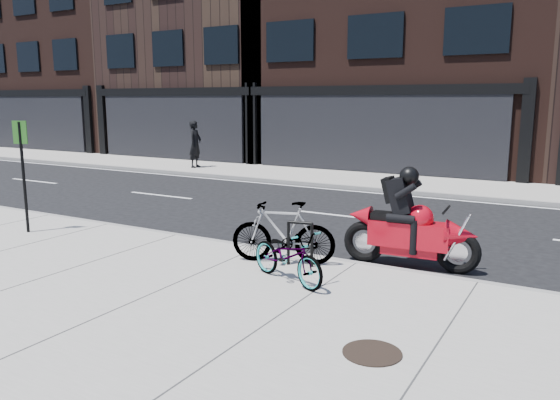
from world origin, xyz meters
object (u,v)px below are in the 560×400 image
Objects in this scene: pedestrian at (195,144)px; bicycle_front at (288,255)px; manhole_cover at (372,353)px; bike_rack at (300,240)px; bicycle_rear at (283,232)px; sign_post at (23,167)px; motorcycle at (416,227)px.

bicycle_front is at bearing -146.28° from pedestrian.
bike_rack is at bearing 131.68° from manhole_cover.
bicycle_rear is 0.77× the size of sign_post.
bicycle_rear is at bearing 180.00° from bike_rack.
bike_rack is 14.15m from pedestrian.
sign_post reaches higher than bicycle_rear.
manhole_cover is at bearing -48.32° from bike_rack.
sign_post is (-5.77, -0.76, 0.86)m from bicycle_rear.
pedestrian is 2.92× the size of manhole_cover.
bicycle_front reaches higher than manhole_cover.
bicycle_front is at bearing -20.36° from sign_post.
motorcycle is at bearing -136.66° from pedestrian.
motorcycle is at bearing 99.16° from manhole_cover.
bicycle_rear is 0.93× the size of pedestrian.
bicycle_rear is at bearing -12.34° from sign_post.
pedestrian is at bearing 134.78° from manhole_cover.
pedestrian is at bearing 90.69° from sign_post.
pedestrian is (-10.31, 10.73, 0.55)m from bicycle_front.
sign_post is at bearing 168.32° from manhole_cover.
bike_rack reaches higher than manhole_cover.
motorcycle is 1.24× the size of pedestrian.
bicycle_front is 2.49m from motorcycle.
bicycle_front is at bearing -128.35° from motorcycle.
sign_post is at bearing -100.05° from bicycle_rear.
sign_post reaches higher than motorcycle.
bicycle_rear is at bearing 55.05° from bicycle_front.
bicycle_front reaches higher than bike_rack.
sign_post is at bearing -172.93° from bike_rack.
bike_rack is 0.40× the size of pedestrian.
bike_rack is 2.04m from motorcycle.
pedestrian is at bearing 138.97° from motorcycle.
manhole_cover is (2.20, -2.47, -0.44)m from bike_rack.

